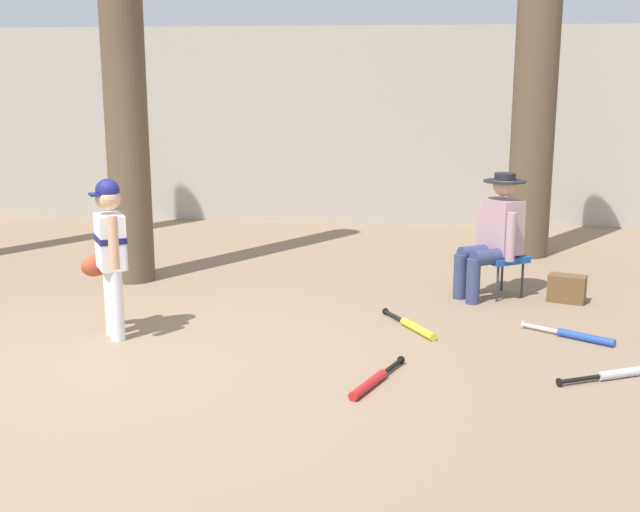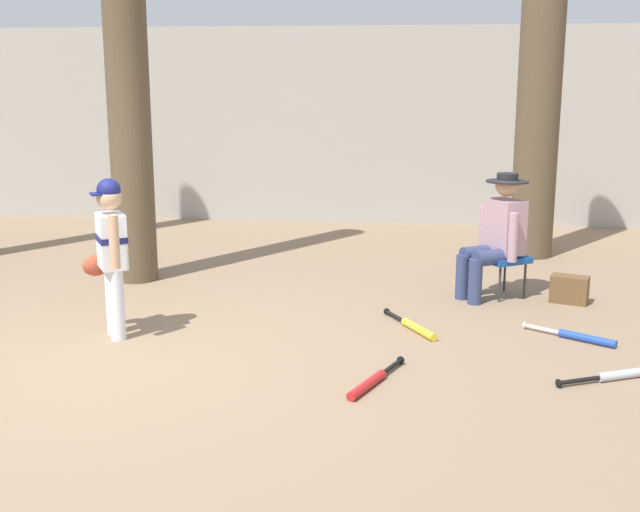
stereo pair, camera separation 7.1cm
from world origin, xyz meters
TOP-DOWN VIEW (x-y plane):
  - ground_plane at (0.00, 0.00)m, footprint 60.00×60.00m
  - concrete_back_wall at (0.00, 6.45)m, footprint 18.00×0.36m
  - tree_near_player at (-0.67, 2.62)m, footprint 0.65×0.65m
  - tree_behind_spectator at (3.61, 4.28)m, footprint 0.75×0.75m
  - young_ballplayer at (-0.22, 0.76)m, footprint 0.50×0.53m
  - folding_stool at (3.07, 2.37)m, footprint 0.55×0.55m
  - seated_spectator at (2.99, 2.32)m, footprint 0.66×0.58m
  - handbag_beside_stool at (3.68, 2.21)m, footprint 0.38×0.29m
  - bat_yellow_trainer at (2.23, 1.17)m, footprint 0.46×0.74m
  - bat_blue_youth at (3.56, 1.06)m, footprint 0.69×0.49m
  - bat_aluminum_silver at (3.67, 0.22)m, footprint 0.78×0.40m
  - bat_red_barrel at (1.93, -0.11)m, footprint 0.38×0.77m

SIDE VIEW (x-z plane):
  - ground_plane at x=0.00m, z-range 0.00..0.00m
  - bat_yellow_trainer at x=2.23m, z-range 0.00..0.07m
  - bat_aluminum_silver at x=3.67m, z-range 0.00..0.07m
  - bat_red_barrel at x=1.93m, z-range 0.00..0.07m
  - bat_blue_youth at x=3.56m, z-range 0.00..0.07m
  - handbag_beside_stool at x=3.68m, z-range 0.00..0.26m
  - folding_stool at x=3.07m, z-range 0.16..0.57m
  - seated_spectator at x=2.99m, z-range 0.04..1.24m
  - young_ballplayer at x=-0.22m, z-range 0.09..1.40m
  - concrete_back_wall at x=0.00m, z-range 0.00..2.79m
  - tree_behind_spectator at x=3.61m, z-range -0.36..3.81m
  - tree_near_player at x=-0.67m, z-range -0.33..5.73m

